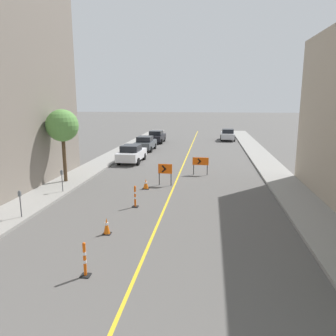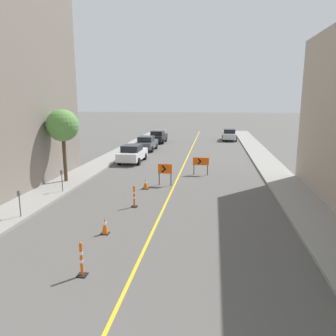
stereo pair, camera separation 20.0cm
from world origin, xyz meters
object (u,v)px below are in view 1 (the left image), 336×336
object	(u,v)px
parked_car_opposite_side	(228,135)
parking_meter_near_curb	(20,198)
traffic_cone_third	(146,184)
delineator_post_front	(85,262)
parked_car_curb_near	(132,153)
parking_meter_far_curb	(62,176)
traffic_cone_second	(107,226)
arrow_barricade_primary	(165,170)
delineator_post_rear	(135,198)
arrow_barricade_secondary	(201,162)
parked_car_curb_far	(156,137)
parked_car_curb_mid	(145,143)
street_tree_left_near	(62,126)

from	to	relation	value
parked_car_opposite_side	parking_meter_near_curb	xyz separation A→B (m)	(-11.05, -32.51, 0.25)
traffic_cone_third	delineator_post_front	size ratio (longest dim) A/B	0.54
parked_car_curb_near	parking_meter_far_curb	distance (m)	10.58
traffic_cone_second	parking_meter_near_curb	bearing A→B (deg)	166.37
arrow_barricade_primary	delineator_post_rear	bearing A→B (deg)	-98.95
delineator_post_rear	arrow_barricade_secondary	distance (m)	8.63
traffic_cone_third	parked_car_curb_near	distance (m)	9.19
traffic_cone_third	parked_car_curb_far	size ratio (longest dim) A/B	0.14
traffic_cone_second	arrow_barricade_secondary	xyz separation A→B (m)	(3.53, 11.64, 0.61)
arrow_barricade_primary	arrow_barricade_secondary	size ratio (longest dim) A/B	1.08
delineator_post_front	parking_meter_far_curb	size ratio (longest dim) A/B	0.87
parking_meter_far_curb	delineator_post_front	bearing A→B (deg)	-61.25
parked_car_curb_far	parking_meter_near_curb	size ratio (longest dim) A/B	3.41
parked_car_curb_mid	delineator_post_front	bearing A→B (deg)	-81.75
parking_meter_near_curb	parking_meter_far_curb	xyz separation A→B (m)	(-0.00, 4.38, 0.03)
parked_car_curb_mid	parked_car_opposite_side	bearing A→B (deg)	49.24
traffic_cone_third	delineator_post_front	world-z (taller)	delineator_post_front
delineator_post_rear	parked_car_curb_far	world-z (taller)	parked_car_curb_far
arrow_barricade_primary	parked_car_curb_far	distance (m)	21.92
traffic_cone_second	arrow_barricade_secondary	world-z (taller)	arrow_barricade_secondary
parked_car_curb_near	parked_car_curb_mid	bearing A→B (deg)	92.99
traffic_cone_third	arrow_barricade_primary	world-z (taller)	arrow_barricade_primary
street_tree_left_near	parked_car_opposite_side	bearing A→B (deg)	64.95
parking_meter_near_curb	street_tree_left_near	world-z (taller)	street_tree_left_near
parked_car_curb_near	traffic_cone_second	bearing A→B (deg)	-78.47
arrow_barricade_secondary	parked_car_opposite_side	xyz separation A→B (m)	(3.07, 21.96, -0.17)
delineator_post_front	delineator_post_rear	xyz separation A→B (m)	(0.02, 6.94, -0.00)
parked_car_curb_mid	parking_meter_near_curb	xyz separation A→B (m)	(-1.53, -21.90, 0.25)
arrow_barricade_primary	parked_car_opposite_side	xyz separation A→B (m)	(5.26, 25.36, -0.22)
traffic_cone_third	delineator_post_rear	bearing A→B (deg)	-87.72
parked_car_curb_far	street_tree_left_near	world-z (taller)	street_tree_left_near
traffic_cone_third	traffic_cone_second	bearing A→B (deg)	-91.89
arrow_barricade_secondary	parked_car_curb_mid	bearing A→B (deg)	120.15
parked_car_curb_far	parked_car_opposite_side	world-z (taller)	same
parked_car_curb_near	parked_car_opposite_side	size ratio (longest dim) A/B	1.00
arrow_barricade_primary	parked_car_curb_mid	xyz separation A→B (m)	(-4.26, 14.75, -0.22)
traffic_cone_third	parked_car_curb_mid	world-z (taller)	parked_car_curb_mid
parked_car_opposite_side	delineator_post_rear	bearing A→B (deg)	-99.59
delineator_post_front	arrow_barricade_secondary	size ratio (longest dim) A/B	0.87
parking_meter_far_curb	street_tree_left_near	xyz separation A→B (m)	(-0.94, 2.48, 2.76)
parked_car_opposite_side	parking_meter_far_curb	size ratio (longest dim) A/B	3.30
arrow_barricade_secondary	street_tree_left_near	size ratio (longest dim) A/B	0.28
arrow_barricade_primary	traffic_cone_third	bearing A→B (deg)	-134.56
parked_car_opposite_side	parked_car_curb_near	bearing A→B (deg)	-115.75
traffic_cone_second	arrow_barricade_primary	size ratio (longest dim) A/B	0.50
delineator_post_front	arrow_barricade_primary	xyz separation A→B (m)	(0.97, 11.57, 0.53)
parked_car_curb_far	traffic_cone_second	bearing A→B (deg)	-82.48
parked_car_curb_near	parked_car_opposite_side	distance (m)	20.02
street_tree_left_near	traffic_cone_third	bearing A→B (deg)	-7.26
parked_car_curb_near	delineator_post_front	bearing A→B (deg)	-79.10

